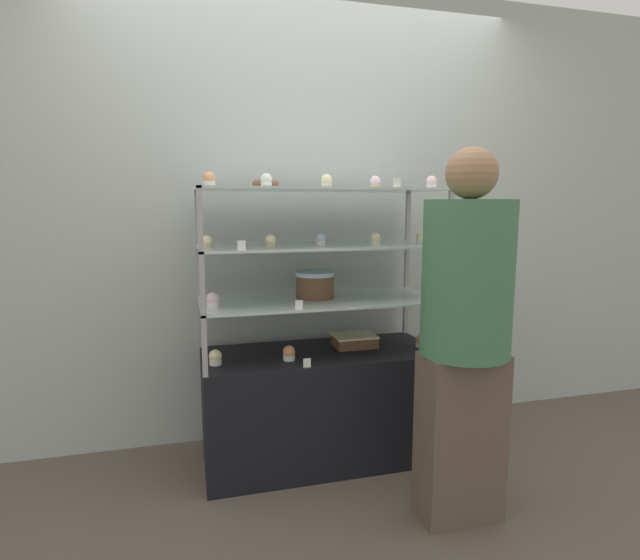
# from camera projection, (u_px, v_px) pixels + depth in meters

# --- Properties ---
(ground_plane) EXTENTS (20.00, 20.00, 0.00)m
(ground_plane) POSITION_uv_depth(u_px,v_px,m) (320.00, 457.00, 2.73)
(ground_plane) COLOR brown
(back_wall) EXTENTS (8.00, 0.05, 2.60)m
(back_wall) POSITION_uv_depth(u_px,v_px,m) (302.00, 217.00, 2.92)
(back_wall) COLOR #A8B2AD
(back_wall) RESTS_ON ground_plane
(display_base) EXTENTS (1.23, 0.52, 0.60)m
(display_base) POSITION_uv_depth(u_px,v_px,m) (320.00, 405.00, 2.68)
(display_base) COLOR black
(display_base) RESTS_ON ground_plane
(display_riser_lower) EXTENTS (1.23, 0.52, 0.28)m
(display_riser_lower) POSITION_uv_depth(u_px,v_px,m) (320.00, 302.00, 2.60)
(display_riser_lower) COLOR #99999E
(display_riser_lower) RESTS_ON display_base
(display_riser_middle) EXTENTS (1.23, 0.52, 0.28)m
(display_riser_middle) POSITION_uv_depth(u_px,v_px,m) (320.00, 248.00, 2.56)
(display_riser_middle) COLOR #99999E
(display_riser_middle) RESTS_ON display_riser_lower
(display_riser_upper) EXTENTS (1.23, 0.52, 0.28)m
(display_riser_upper) POSITION_uv_depth(u_px,v_px,m) (320.00, 192.00, 2.52)
(display_riser_upper) COLOR #99999E
(display_riser_upper) RESTS_ON display_riser_middle
(layer_cake_centerpiece) EXTENTS (0.21, 0.21, 0.14)m
(layer_cake_centerpiece) POSITION_uv_depth(u_px,v_px,m) (315.00, 285.00, 2.61)
(layer_cake_centerpiece) COLOR brown
(layer_cake_centerpiece) RESTS_ON display_riser_lower
(sheet_cake_frosted) EXTENTS (0.23, 0.17, 0.07)m
(sheet_cake_frosted) POSITION_uv_depth(u_px,v_px,m) (354.00, 341.00, 2.73)
(sheet_cake_frosted) COLOR brown
(sheet_cake_frosted) RESTS_ON display_base
(cupcake_0) EXTENTS (0.06, 0.06, 0.07)m
(cupcake_0) POSITION_uv_depth(u_px,v_px,m) (215.00, 358.00, 2.41)
(cupcake_0) COLOR white
(cupcake_0) RESTS_ON display_base
(cupcake_1) EXTENTS (0.06, 0.06, 0.07)m
(cupcake_1) POSITION_uv_depth(u_px,v_px,m) (289.00, 353.00, 2.49)
(cupcake_1) COLOR white
(cupcake_1) RESTS_ON display_base
(cupcake_2) EXTENTS (0.06, 0.06, 0.07)m
(cupcake_2) POSITION_uv_depth(u_px,v_px,m) (421.00, 341.00, 2.71)
(cupcake_2) COLOR beige
(cupcake_2) RESTS_ON display_base
(price_tag_0) EXTENTS (0.04, 0.00, 0.04)m
(price_tag_0) POSITION_uv_depth(u_px,v_px,m) (307.00, 363.00, 2.37)
(price_tag_0) COLOR white
(price_tag_0) RESTS_ON display_base
(cupcake_3) EXTENTS (0.06, 0.06, 0.07)m
(cupcake_3) POSITION_uv_depth(u_px,v_px,m) (213.00, 300.00, 2.37)
(cupcake_3) COLOR white
(cupcake_3) RESTS_ON display_riser_lower
(cupcake_4) EXTENTS (0.06, 0.06, 0.07)m
(cupcake_4) POSITION_uv_depth(u_px,v_px,m) (429.00, 291.00, 2.62)
(cupcake_4) COLOR #CCB28C
(cupcake_4) RESTS_ON display_riser_lower
(price_tag_1) EXTENTS (0.04, 0.00, 0.04)m
(price_tag_1) POSITION_uv_depth(u_px,v_px,m) (299.00, 305.00, 2.32)
(price_tag_1) COLOR white
(price_tag_1) RESTS_ON display_riser_lower
(cupcake_5) EXTENTS (0.05, 0.05, 0.06)m
(cupcake_5) POSITION_uv_depth(u_px,v_px,m) (207.00, 242.00, 2.32)
(cupcake_5) COLOR #CCB28C
(cupcake_5) RESTS_ON display_riser_middle
(cupcake_6) EXTENTS (0.05, 0.05, 0.06)m
(cupcake_6) POSITION_uv_depth(u_px,v_px,m) (271.00, 241.00, 2.41)
(cupcake_6) COLOR #CCB28C
(cupcake_6) RESTS_ON display_riser_middle
(cupcake_7) EXTENTS (0.05, 0.05, 0.06)m
(cupcake_7) POSITION_uv_depth(u_px,v_px,m) (321.00, 239.00, 2.51)
(cupcake_7) COLOR beige
(cupcake_7) RESTS_ON display_riser_middle
(cupcake_8) EXTENTS (0.05, 0.05, 0.06)m
(cupcake_8) POSITION_uv_depth(u_px,v_px,m) (375.00, 239.00, 2.56)
(cupcake_8) COLOR beige
(cupcake_8) RESTS_ON display_riser_middle
(cupcake_9) EXTENTS (0.05, 0.05, 0.06)m
(cupcake_9) POSITION_uv_depth(u_px,v_px,m) (421.00, 238.00, 2.65)
(cupcake_9) COLOR white
(cupcake_9) RESTS_ON display_riser_middle
(price_tag_2) EXTENTS (0.04, 0.00, 0.04)m
(price_tag_2) POSITION_uv_depth(u_px,v_px,m) (242.00, 245.00, 2.21)
(price_tag_2) COLOR white
(price_tag_2) RESTS_ON display_riser_middle
(cupcake_10) EXTENTS (0.05, 0.05, 0.06)m
(cupcake_10) POSITION_uv_depth(u_px,v_px,m) (209.00, 179.00, 2.23)
(cupcake_10) COLOR beige
(cupcake_10) RESTS_ON display_riser_upper
(cupcake_11) EXTENTS (0.05, 0.05, 0.06)m
(cupcake_11) POSITION_uv_depth(u_px,v_px,m) (266.00, 180.00, 2.33)
(cupcake_11) COLOR white
(cupcake_11) RESTS_ON display_riser_upper
(cupcake_12) EXTENTS (0.05, 0.05, 0.06)m
(cupcake_12) POSITION_uv_depth(u_px,v_px,m) (326.00, 181.00, 2.39)
(cupcake_12) COLOR beige
(cupcake_12) RESTS_ON display_riser_upper
(cupcake_13) EXTENTS (0.05, 0.05, 0.06)m
(cupcake_13) POSITION_uv_depth(u_px,v_px,m) (375.00, 182.00, 2.51)
(cupcake_13) COLOR #CCB28C
(cupcake_13) RESTS_ON display_riser_upper
(cupcake_14) EXTENTS (0.05, 0.05, 0.06)m
(cupcake_14) POSITION_uv_depth(u_px,v_px,m) (432.00, 182.00, 2.52)
(cupcake_14) COLOR beige
(cupcake_14) RESTS_ON display_riser_upper
(price_tag_3) EXTENTS (0.04, 0.00, 0.04)m
(price_tag_3) POSITION_uv_depth(u_px,v_px,m) (397.00, 183.00, 2.36)
(price_tag_3) COLOR white
(price_tag_3) RESTS_ON display_riser_upper
(donut_glazed) EXTENTS (0.13, 0.13, 0.04)m
(donut_glazed) POSITION_uv_depth(u_px,v_px,m) (266.00, 184.00, 2.43)
(donut_glazed) COLOR brown
(donut_glazed) RESTS_ON display_riser_upper
(customer_figure) EXTENTS (0.37, 0.37, 1.60)m
(customer_figure) POSITION_uv_depth(u_px,v_px,m) (465.00, 328.00, 2.09)
(customer_figure) COLOR brown
(customer_figure) RESTS_ON ground_plane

